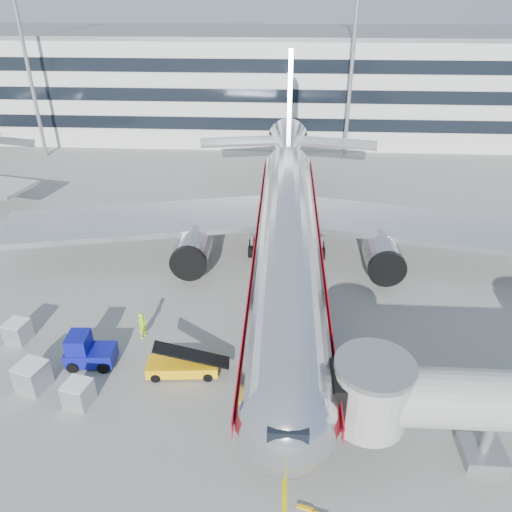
# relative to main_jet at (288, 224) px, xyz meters

# --- Properties ---
(ground) EXTENTS (180.00, 180.00, 0.00)m
(ground) POSITION_rel_main_jet_xyz_m (0.00, -11.72, -4.23)
(ground) COLOR gray
(ground) RESTS_ON ground
(lead_in_line) EXTENTS (0.25, 70.00, 0.01)m
(lead_in_line) POSITION_rel_main_jet_xyz_m (0.00, -1.72, -4.23)
(lead_in_line) COLOR yellow
(lead_in_line) RESTS_ON ground
(main_jet) EXTENTS (50.95, 48.70, 16.06)m
(main_jet) POSITION_rel_main_jet_xyz_m (0.00, 0.00, 0.00)
(main_jet) COLOR silver
(main_jet) RESTS_ON ground
(terminal) EXTENTS (150.00, 24.25, 15.60)m
(terminal) POSITION_rel_main_jet_xyz_m (0.00, 46.23, 3.57)
(terminal) COLOR silver
(terminal) RESTS_ON ground
(light_mast_west) EXTENTS (2.40, 1.20, 25.45)m
(light_mast_west) POSITION_rel_main_jet_xyz_m (-35.00, 30.28, 10.64)
(light_mast_west) COLOR gray
(light_mast_west) RESTS_ON ground
(light_mast_centre) EXTENTS (2.40, 1.20, 25.45)m
(light_mast_centre) POSITION_rel_main_jet_xyz_m (8.00, 30.28, 10.64)
(light_mast_centre) COLOR gray
(light_mast_centre) RESTS_ON ground
(belt_loader) EXTENTS (4.86, 2.03, 2.30)m
(belt_loader) POSITION_rel_main_jet_xyz_m (-6.63, -14.13, -3.58)
(belt_loader) COLOR #FBAF0A
(belt_loader) RESTS_ON ground
(baggage_tug) EXTENTS (3.20, 2.13, 2.34)m
(baggage_tug) POSITION_rel_main_jet_xyz_m (-13.05, -13.54, -3.22)
(baggage_tug) COLOR #0C0F86
(baggage_tug) RESTS_ON ground
(cargo_container_left) EXTENTS (2.09, 2.09, 1.78)m
(cargo_container_left) POSITION_rel_main_jet_xyz_m (-15.72, -15.89, -3.34)
(cargo_container_left) COLOR #AAACB1
(cargo_container_left) RESTS_ON ground
(cargo_container_right) EXTENTS (1.71, 1.71, 1.54)m
(cargo_container_right) POSITION_rel_main_jet_xyz_m (-18.86, -11.41, -3.46)
(cargo_container_right) COLOR #AAACB1
(cargo_container_right) RESTS_ON ground
(cargo_container_front) EXTENTS (1.76, 1.76, 1.56)m
(cargo_container_front) POSITION_rel_main_jet_xyz_m (-12.38, -17.09, -3.45)
(cargo_container_front) COLOR #AAACB1
(cargo_container_front) RESTS_ON ground
(ramp_worker) EXTENTS (0.77, 0.88, 2.03)m
(ramp_worker) POSITION_rel_main_jet_xyz_m (-10.13, -10.57, -3.22)
(ramp_worker) COLOR #ACFF1A
(ramp_worker) RESTS_ON ground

